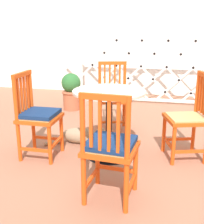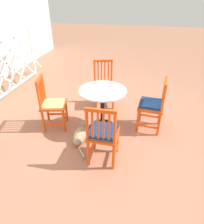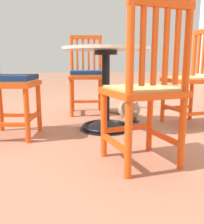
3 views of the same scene
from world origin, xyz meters
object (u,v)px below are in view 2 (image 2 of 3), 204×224
Objects in this scene: orange_chair_at_corner at (152,106)px; orange_chair_near_fence at (103,134)px; orange_chair_facing_out at (104,85)px; orange_chair_by_planter at (52,104)px; tabby_cat at (81,134)px; cafe_table at (103,114)px.

orange_chair_near_fence is at bearing 144.76° from orange_chair_at_corner.
orange_chair_at_corner is 1.15m from orange_chair_facing_out.
orange_chair_by_planter is at bearing 58.33° from orange_chair_near_fence.
tabby_cat is at bearing 173.71° from orange_chair_facing_out.
cafe_table is 0.83× the size of orange_chair_at_corner.
orange_chair_facing_out reaches higher than tabby_cat.
orange_chair_facing_out is at bearing 10.18° from cafe_table.
tabby_cat is at bearing -114.14° from orange_chair_by_planter.
cafe_table is at bearing -82.01° from orange_chair_by_planter.
orange_chair_by_planter is at bearing 99.91° from orange_chair_at_corner.
orange_chair_by_planter is at bearing 97.99° from cafe_table.
orange_chair_at_corner is at bearing -78.11° from cafe_table.
orange_chair_near_fence is at bearing -121.67° from orange_chair_by_planter.
orange_chair_by_planter reaches higher than tabby_cat.
orange_chair_at_corner is at bearing -63.53° from tabby_cat.
orange_chair_at_corner is (0.17, -0.80, 0.16)m from cafe_table.
orange_chair_near_fence is 1.00× the size of orange_chair_by_planter.
tabby_cat is (-0.37, 0.28, -0.19)m from cafe_table.
orange_chair_at_corner is 1.00× the size of orange_chair_facing_out.
orange_chair_by_planter is at bearing 65.86° from tabby_cat.
orange_chair_at_corner and orange_chair_by_planter have the same top height.
orange_chair_facing_out is at bearing -6.29° from tabby_cat.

